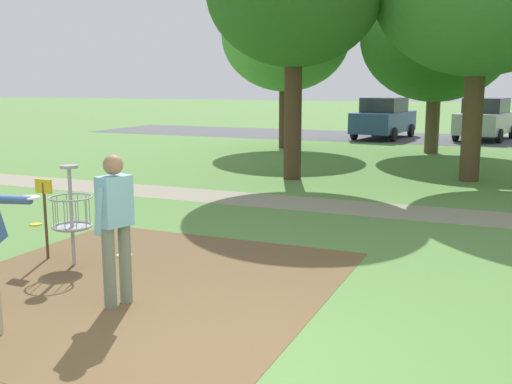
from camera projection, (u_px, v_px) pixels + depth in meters
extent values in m
plane|color=#5B8942|center=(226.00, 365.00, 5.34)|extent=(160.00, 160.00, 0.00)
cube|color=brown|center=(136.00, 285.00, 7.44)|extent=(4.66, 5.04, 0.01)
cylinder|color=#9E9EA3|center=(72.00, 217.00, 8.18)|extent=(0.05, 0.05, 1.35)
cylinder|color=#9E9EA3|center=(69.00, 167.00, 8.05)|extent=(0.24, 0.24, 0.04)
torus|color=#9E9EA3|center=(71.00, 197.00, 8.13)|extent=(0.58, 0.58, 0.02)
torus|color=#9E9EA3|center=(72.00, 226.00, 8.20)|extent=(0.55, 0.55, 0.03)
cylinder|color=#9E9EA3|center=(72.00, 228.00, 8.20)|extent=(0.48, 0.48, 0.02)
cylinder|color=gray|center=(86.00, 213.00, 8.07)|extent=(0.01, 0.01, 0.40)
cylinder|color=gray|center=(89.00, 211.00, 8.21)|extent=(0.01, 0.01, 0.40)
cylinder|color=gray|center=(87.00, 209.00, 8.34)|extent=(0.01, 0.01, 0.40)
cylinder|color=gray|center=(78.00, 208.00, 8.39)|extent=(0.01, 0.01, 0.40)
cylinder|color=gray|center=(67.00, 209.00, 8.36)|extent=(0.01, 0.01, 0.40)
cylinder|color=gray|center=(57.00, 210.00, 8.25)|extent=(0.01, 0.01, 0.40)
cylinder|color=gray|center=(53.00, 213.00, 8.11)|extent=(0.01, 0.01, 0.40)
cylinder|color=gray|center=(56.00, 215.00, 7.98)|extent=(0.01, 0.01, 0.40)
cylinder|color=gray|center=(64.00, 216.00, 7.93)|extent=(0.01, 0.01, 0.40)
cylinder|color=gray|center=(76.00, 215.00, 7.96)|extent=(0.01, 0.01, 0.40)
cylinder|color=#4C3823|center=(46.00, 221.00, 8.50)|extent=(0.04, 0.04, 1.10)
cube|color=gold|center=(44.00, 186.00, 8.41)|extent=(0.28, 0.03, 0.20)
cylinder|color=slate|center=(109.00, 268.00, 6.63)|extent=(0.14, 0.14, 0.92)
cylinder|color=slate|center=(125.00, 264.00, 6.79)|extent=(0.14, 0.14, 0.92)
cube|color=#84B7D1|center=(115.00, 201.00, 6.58)|extent=(0.31, 0.41, 0.56)
sphere|color=#9E7051|center=(113.00, 165.00, 6.51)|extent=(0.22, 0.22, 0.22)
cylinder|color=#84B7D1|center=(99.00, 211.00, 6.46)|extent=(0.18, 0.13, 0.55)
cylinder|color=#84B7D1|center=(127.00, 206.00, 6.75)|extent=(0.18, 0.13, 0.55)
cylinder|color=white|center=(105.00, 219.00, 6.73)|extent=(0.22, 0.22, 0.02)
cylinder|color=#385693|center=(11.00, 200.00, 6.04)|extent=(0.16, 0.59, 0.21)
cylinder|color=white|center=(29.00, 198.00, 6.31)|extent=(0.22, 0.22, 0.02)
cylinder|color=gold|center=(36.00, 224.00, 10.64)|extent=(0.21, 0.21, 0.02)
cylinder|color=white|center=(124.00, 255.00, 8.72)|extent=(0.22, 0.22, 0.02)
cylinder|color=brown|center=(432.00, 124.00, 21.46)|extent=(0.49, 0.49, 2.08)
ellipsoid|color=#2D6623|center=(437.00, 37.00, 20.92)|extent=(5.29, 5.29, 4.50)
cylinder|color=#422D1E|center=(285.00, 117.00, 23.21)|extent=(0.47, 0.47, 2.40)
ellipsoid|color=#4C8E3D|center=(286.00, 36.00, 22.67)|extent=(4.86, 4.86, 4.13)
cylinder|color=#4C3823|center=(472.00, 124.00, 15.24)|extent=(0.49, 0.49, 2.89)
cylinder|color=#422D1E|center=(293.00, 120.00, 15.51)|extent=(0.46, 0.46, 3.09)
cube|color=#4C4C51|center=(457.00, 140.00, 26.77)|extent=(36.00, 6.00, 0.01)
cube|color=#2D4784|center=(384.00, 122.00, 27.34)|extent=(2.32, 4.39, 0.90)
cube|color=#2D333D|center=(384.00, 105.00, 27.20)|extent=(1.85, 2.37, 0.64)
cylinder|color=black|center=(374.00, 129.00, 28.97)|extent=(0.25, 0.62, 0.60)
cylinder|color=black|center=(411.00, 131.00, 28.08)|extent=(0.25, 0.62, 0.60)
cylinder|color=black|center=(354.00, 133.00, 26.76)|extent=(0.25, 0.62, 0.60)
cylinder|color=black|center=(394.00, 135.00, 25.87)|extent=(0.25, 0.62, 0.60)
cube|color=#B2B7BC|center=(485.00, 123.00, 26.61)|extent=(2.54, 4.46, 0.90)
cube|color=#2D333D|center=(486.00, 105.00, 26.47)|extent=(1.96, 2.44, 0.64)
cylinder|color=black|center=(471.00, 130.00, 28.25)|extent=(0.29, 0.62, 0.60)
cylinder|color=black|center=(512.00, 132.00, 27.27)|extent=(0.29, 0.62, 0.60)
cylinder|color=black|center=(456.00, 134.00, 26.11)|extent=(0.29, 0.62, 0.60)
cylinder|color=black|center=(499.00, 136.00, 25.13)|extent=(0.29, 0.62, 0.60)
cube|color=gray|center=(385.00, 210.00, 11.88)|extent=(40.00, 1.43, 0.00)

